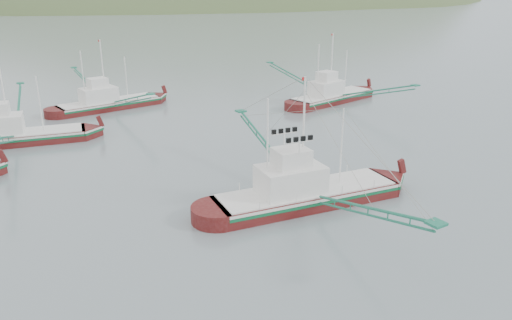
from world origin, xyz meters
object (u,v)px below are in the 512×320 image
bg_boat_far (108,98)px  bg_boat_extra (13,127)px  bg_boat_right (332,90)px  main_boat (305,183)px

bg_boat_far → bg_boat_extra: (-14.11, -10.97, 0.35)m
bg_boat_far → bg_boat_right: bg_boat_right is taller
main_boat → bg_boat_right: 38.83m
bg_boat_extra → bg_boat_far: bearing=50.1°
main_boat → bg_boat_right: bearing=54.4°
bg_boat_far → main_boat: bearing=-91.4°
bg_boat_far → bg_boat_right: 33.74m
bg_boat_right → main_boat: bearing=-143.9°
bg_boat_right → bg_boat_extra: bearing=165.8°
bg_boat_extra → main_boat: bearing=-47.7°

